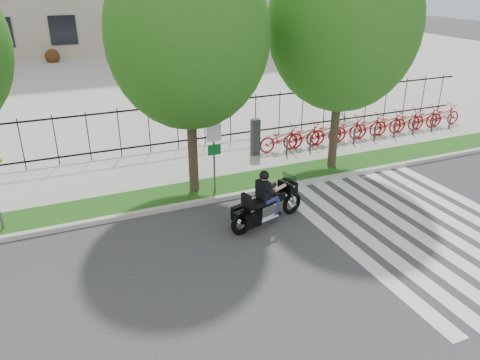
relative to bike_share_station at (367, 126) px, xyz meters
name	(u,v)px	position (x,y,z in m)	size (l,w,h in m)	color
ground	(278,264)	(-8.21, -7.20, -0.68)	(120.00, 120.00, 0.00)	#333436
curb	(222,198)	(-8.21, -3.10, -0.60)	(60.00, 0.20, 0.15)	#B3B1A9
grass_verge	(213,188)	(-8.21, -2.25, -0.60)	(60.00, 1.50, 0.15)	#164E13
sidewalk	(191,164)	(-8.21, 0.25, -0.60)	(60.00, 3.50, 0.15)	#A9A79E
plaza	(116,79)	(-8.21, 17.80, -0.63)	(80.00, 34.00, 0.10)	#A9A79E
crosswalk_stripes	(421,228)	(-3.39, -7.20, -0.67)	(5.70, 8.00, 0.01)	silver
iron_fence	(177,125)	(-8.21, 2.00, 0.47)	(30.00, 0.06, 2.00)	black
lamp_post_right	(344,51)	(1.79, 4.80, 2.53)	(1.06, 0.70, 4.25)	black
street_tree_1	(188,35)	(-8.89, -2.25, 4.59)	(5.00, 5.00, 8.01)	#392C1F
street_tree_2	(343,24)	(-3.33, -2.25, 4.72)	(5.27, 5.27, 8.29)	#392C1F
bike_share_station	(367,126)	(0.00, 0.00, 0.00)	(11.18, 0.89, 1.50)	#2D2D33
sign_pole_regulatory	(214,147)	(-8.27, -2.62, 1.06)	(0.50, 0.09, 2.50)	#59595B
motorcycle_rider	(267,202)	(-7.52, -5.12, 0.03)	(2.71, 1.22, 2.14)	black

